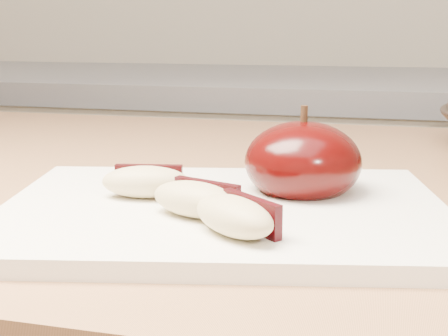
# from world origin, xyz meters

# --- Properties ---
(back_cabinet) EXTENTS (2.40, 0.62, 0.94)m
(back_cabinet) POSITION_xyz_m (0.00, 1.20, 0.47)
(back_cabinet) COLOR silver
(back_cabinet) RESTS_ON ground
(cutting_board) EXTENTS (0.34, 0.28, 0.01)m
(cutting_board) POSITION_xyz_m (0.07, 0.35, 0.91)
(cutting_board) COLOR white
(cutting_board) RESTS_ON island_counter
(apple_half) EXTENTS (0.11, 0.11, 0.07)m
(apple_half) POSITION_xyz_m (0.12, 0.40, 0.93)
(apple_half) COLOR black
(apple_half) RESTS_ON cutting_board
(apple_wedge_a) EXTENTS (0.07, 0.04, 0.02)m
(apple_wedge_a) POSITION_xyz_m (0.01, 0.35, 0.92)
(apple_wedge_a) COLOR tan
(apple_wedge_a) RESTS_ON cutting_board
(apple_wedge_b) EXTENTS (0.07, 0.05, 0.02)m
(apple_wedge_b) POSITION_xyz_m (0.06, 0.32, 0.92)
(apple_wedge_b) COLOR tan
(apple_wedge_b) RESTS_ON cutting_board
(apple_wedge_c) EXTENTS (0.07, 0.06, 0.02)m
(apple_wedge_c) POSITION_xyz_m (0.09, 0.29, 0.92)
(apple_wedge_c) COLOR tan
(apple_wedge_c) RESTS_ON cutting_board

